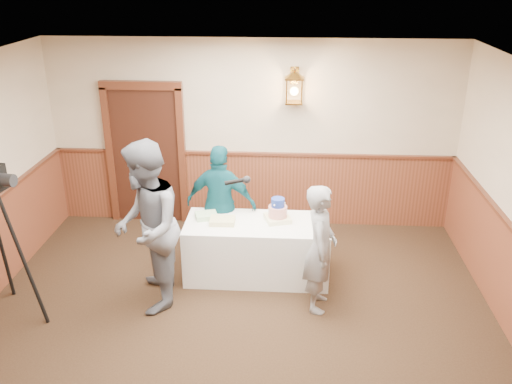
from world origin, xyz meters
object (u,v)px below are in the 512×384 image
display_table (257,249)px  assistant_p (221,204)px  sheet_cake_yellow (222,221)px  baker (320,248)px  tiered_cake (278,212)px  interviewer (147,228)px  sheet_cake_green (206,216)px

display_table → assistant_p: (-0.50, 0.41, 0.43)m
sheet_cake_yellow → baker: (1.19, -0.61, -0.01)m
sheet_cake_yellow → assistant_p: assistant_p is taller
tiered_cake → sheet_cake_yellow: 0.70m
baker → assistant_p: 1.64m
display_table → tiered_cake: bearing=16.4°
display_table → interviewer: size_ratio=0.90×
baker → assistant_p: assistant_p is taller
tiered_cake → sheet_cake_green: tiered_cake is taller
sheet_cake_yellow → interviewer: 1.05m
sheet_cake_yellow → assistant_p: (-0.07, 0.45, 0.02)m
interviewer → assistant_p: (0.70, 1.13, -0.20)m
assistant_p → display_table: bearing=150.4°
assistant_p → sheet_cake_yellow: bearing=108.3°
display_table → sheet_cake_yellow: size_ratio=5.85×
sheet_cake_green → interviewer: interviewer is taller
sheet_cake_yellow → display_table: bearing=5.7°
sheet_cake_yellow → interviewer: interviewer is taller
display_table → sheet_cake_green: (-0.65, 0.09, 0.41)m
sheet_cake_yellow → assistant_p: size_ratio=0.19×
interviewer → baker: interviewer is taller
interviewer → baker: size_ratio=1.31×
display_table → interviewer: (-1.20, -0.72, 0.63)m
display_table → sheet_cake_yellow: (-0.43, -0.04, 0.41)m
tiered_cake → baker: (0.50, -0.73, -0.10)m
sheet_cake_green → baker: (1.41, -0.74, -0.01)m
sheet_cake_green → baker: baker is taller
tiered_cake → assistant_p: assistant_p is taller
sheet_cake_green → display_table: bearing=-8.0°
tiered_cake → interviewer: size_ratio=0.18×
tiered_cake → assistant_p: size_ratio=0.23×
baker → assistant_p: size_ratio=0.95×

